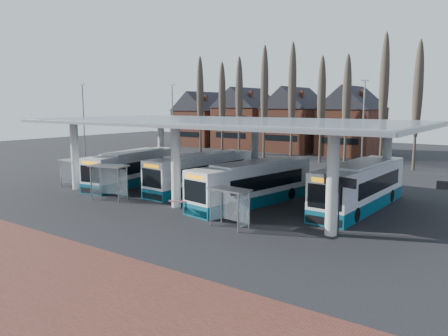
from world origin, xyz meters
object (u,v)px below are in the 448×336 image
Objects in this scene: shelter_0 at (74,167)px; shelter_2 at (231,199)px; bus_2 at (253,184)px; bus_3 at (360,187)px; shelter_1 at (110,174)px; bus_0 at (134,168)px; bus_1 at (202,173)px.

shelter_2 is (19.30, -2.51, -0.06)m from shelter_0.
bus_3 reaches higher than bus_2.
bus_3 is 3.76× the size of shelter_1.
shelter_0 is 7.08m from shelter_1.
bus_0 is 17.47m from shelter_2.
shelter_1 is 12.43m from shelter_2.
bus_2 is at bearing -14.55° from bus_1.
bus_3 reaches higher than shelter_0.
bus_3 is 4.38× the size of shelter_0.
bus_2 is at bearing -153.54° from bus_3.
shelter_1 is (-10.10, -5.31, 0.49)m from bus_2.
bus_2 is at bearing 16.87° from shelter_0.
shelter_2 is at bearing -39.82° from bus_1.
bus_1 reaches higher than shelter_2.
bus_2 is at bearing 13.64° from shelter_1.
bus_0 is at bearing -173.64° from bus_2.
shelter_0 is (-3.24, -4.35, 0.33)m from bus_0.
bus_0 is 0.98× the size of bus_2.
bus_0 is 0.95× the size of bus_3.
shelter_1 is at bearing -178.42° from shelter_2.
shelter_2 is at bearing -2.93° from shelter_0.
bus_1 reaches higher than bus_2.
bus_1 is at bearing 171.17° from bus_2.
bus_1 reaches higher than bus_0.
bus_3 is at bearing 68.92° from shelter_2.
bus_0 is 6.99m from shelter_1.
shelter_0 is (-24.16, -7.05, 0.23)m from bus_3.
bus_0 is at bearing 162.74° from shelter_2.
shelter_2 is (16.06, -6.87, 0.28)m from bus_0.
shelter_0 is at bearing -162.13° from bus_3.
shelter_0 is 19.46m from shelter_2.
shelter_0 is at bearing -135.46° from bus_0.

